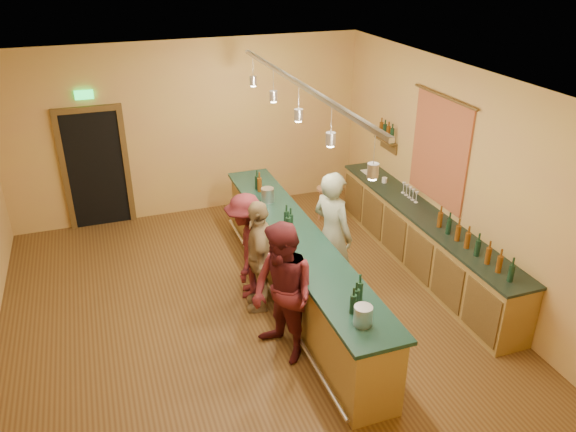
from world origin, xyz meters
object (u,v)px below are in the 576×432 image
object	(u,v)px
back_counter	(423,240)
customer_b	(259,256)
tasting_bar	(297,263)
bar_stool	(325,195)
customer_a	(283,294)
customer_c	(247,246)
bartender	(332,234)

from	to	relation	value
back_counter	customer_b	bearing A→B (deg)	-176.55
tasting_bar	bar_stool	distance (m)	2.57
tasting_bar	customer_a	distance (m)	1.27
tasting_bar	customer_b	xyz separation A→B (m)	(-0.55, 0.02, 0.22)
customer_a	customer_c	distance (m)	1.47
back_counter	customer_b	size ratio (longest dim) A/B	2.77
tasting_bar	customer_a	world-z (taller)	customer_a
bartender	customer_a	world-z (taller)	bartender
bar_stool	customer_c	bearing A→B (deg)	-137.92
tasting_bar	customer_a	size ratio (longest dim) A/B	2.81
customer_a	customer_c	bearing A→B (deg)	163.20
customer_b	bar_stool	distance (m)	2.90
bartender	customer_a	distance (m)	1.61
customer_b	customer_c	size ratio (longest dim) A/B	1.04
bartender	customer_c	size ratio (longest dim) A/B	1.19
back_counter	customer_b	xyz separation A→B (m)	(-2.71, -0.16, 0.34)
back_counter	bar_stool	size ratio (longest dim) A/B	6.68
back_counter	customer_b	distance (m)	2.74
customer_b	bartender	bearing A→B (deg)	107.68
back_counter	tasting_bar	size ratio (longest dim) A/B	0.89
tasting_bar	bar_stool	size ratio (longest dim) A/B	7.49
back_counter	bar_stool	bearing A→B (deg)	111.88
tasting_bar	customer_c	size ratio (longest dim) A/B	3.22
bar_stool	customer_b	bearing A→B (deg)	-131.44
customer_b	bar_stool	bearing A→B (deg)	154.16
tasting_bar	bartender	world-z (taller)	bartender
customer_c	bar_stool	bearing A→B (deg)	149.77
tasting_bar	bartender	bearing A→B (deg)	5.95
bartender	customer_c	xyz separation A→B (m)	(-1.18, 0.33, -0.15)
bartender	bar_stool	xyz separation A→B (m)	(0.81, 2.12, -0.41)
customer_a	bar_stool	xyz separation A→B (m)	(1.95, 3.26, -0.37)
customer_b	customer_c	xyz separation A→B (m)	(-0.08, 0.37, -0.03)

